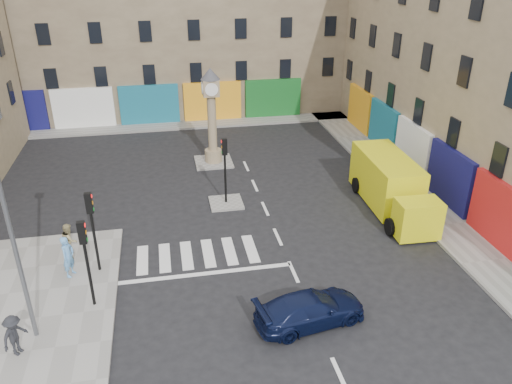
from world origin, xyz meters
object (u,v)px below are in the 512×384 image
object	(u,v)px
traffic_light_left_far	(92,220)
lamp_post	(9,223)
navy_sedan	(310,309)
pedestrian_tan	(69,240)
pedestrian_dark	(15,335)
traffic_light_island	(225,160)
yellow_van	(391,185)
clock_pillar	(212,111)
traffic_light_left_near	(85,251)
pedestrian_blue	(68,256)

from	to	relation	value
traffic_light_left_far	lamp_post	world-z (taller)	lamp_post
navy_sedan	pedestrian_tan	bearing A→B (deg)	45.76
navy_sedan	pedestrian_dark	distance (m)	10.38
lamp_post	traffic_light_island	bearing A→B (deg)	48.29
lamp_post	yellow_van	size ratio (longest dim) A/B	1.13
pedestrian_dark	lamp_post	bearing A→B (deg)	4.79
yellow_van	pedestrian_tan	xyz separation A→B (m)	(-16.29, -1.94, -0.36)
clock_pillar	pedestrian_tan	xyz separation A→B (m)	(-7.63, -10.01, -2.59)
traffic_light_left_near	yellow_van	xyz separation A→B (m)	(14.96, 5.73, -1.30)
pedestrian_blue	pedestrian_dark	world-z (taller)	pedestrian_blue
lamp_post	traffic_light_left_near	bearing A→B (deg)	36.38
traffic_light_left_near	pedestrian_tan	size ratio (longest dim) A/B	2.28
lamp_post	pedestrian_blue	xyz separation A→B (m)	(0.75, 3.61, -3.71)
traffic_light_left_far	navy_sedan	size ratio (longest dim) A/B	0.87
traffic_light_island	pedestrian_tan	bearing A→B (deg)	-152.26
navy_sedan	pedestrian_dark	size ratio (longest dim) A/B	2.72
traffic_light_island	yellow_van	xyz separation A→B (m)	(8.66, -2.07, -1.27)
navy_sedan	yellow_van	bearing A→B (deg)	-50.64
traffic_light_left_near	traffic_light_left_far	world-z (taller)	same
lamp_post	pedestrian_dark	size ratio (longest dim) A/B	5.31
traffic_light_island	lamp_post	size ratio (longest dim) A/B	0.45
yellow_van	pedestrian_dark	size ratio (longest dim) A/B	4.72
navy_sedan	pedestrian_blue	bearing A→B (deg)	52.53
yellow_van	pedestrian_blue	world-z (taller)	yellow_van
navy_sedan	pedestrian_tan	world-z (taller)	pedestrian_tan
traffic_light_left_far	clock_pillar	xyz separation A→B (m)	(6.30, 11.40, 0.93)
navy_sedan	lamp_post	bearing A→B (deg)	73.31
traffic_light_island	navy_sedan	xyz separation A→B (m)	(1.77, -10.27, -1.97)
traffic_light_left_near	navy_sedan	size ratio (longest dim) A/B	0.87
clock_pillar	traffic_light_island	bearing A→B (deg)	-90.00
lamp_post	pedestrian_dark	world-z (taller)	lamp_post
traffic_light_left_far	pedestrian_dark	world-z (taller)	traffic_light_left_far
traffic_light_left_near	lamp_post	distance (m)	3.21
lamp_post	traffic_light_left_far	bearing A→B (deg)	63.43
yellow_van	pedestrian_tan	bearing A→B (deg)	-171.37
lamp_post	navy_sedan	xyz separation A→B (m)	(9.97, -1.07, -4.17)
pedestrian_blue	pedestrian_dark	size ratio (longest dim) A/B	1.19
traffic_light_island	pedestrian_blue	bearing A→B (deg)	-143.11
pedestrian_dark	traffic_light_left_near	bearing A→B (deg)	-15.21
yellow_van	pedestrian_dark	world-z (taller)	yellow_van
clock_pillar	pedestrian_tan	size ratio (longest dim) A/B	3.76
traffic_light_island	clock_pillar	bearing A→B (deg)	90.00
traffic_light_left_near	traffic_light_left_far	xyz separation A→B (m)	(0.00, 2.40, 0.00)
navy_sedan	traffic_light_island	bearing A→B (deg)	-0.81
traffic_light_left_far	yellow_van	distance (m)	15.38
clock_pillar	navy_sedan	distance (m)	16.62
traffic_light_left_far	pedestrian_blue	bearing A→B (deg)	-170.55
traffic_light_left_near	traffic_light_island	distance (m)	10.03
pedestrian_blue	pedestrian_dark	xyz separation A→B (m)	(-1.16, -4.45, -0.15)
traffic_light_left_far	navy_sedan	xyz separation A→B (m)	(8.07, -4.87, -2.00)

